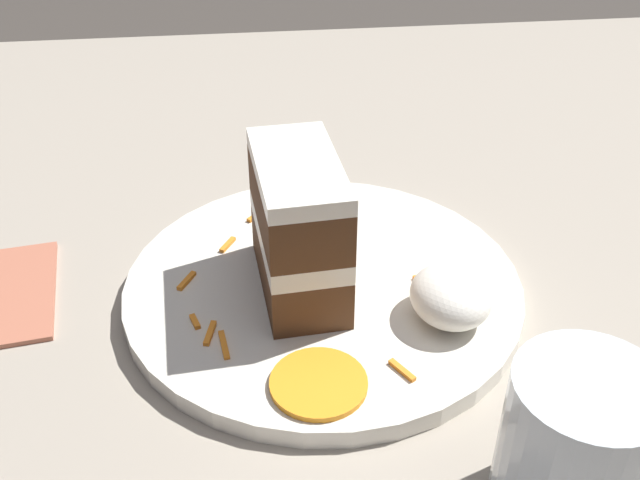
% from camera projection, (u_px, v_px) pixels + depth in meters
% --- Properties ---
extents(ground_plane, '(6.00, 6.00, 0.00)m').
position_uv_depth(ground_plane, '(321.00, 307.00, 0.60)').
color(ground_plane, '#38332D').
rests_on(ground_plane, ground).
extents(dining_table, '(1.18, 1.10, 0.02)m').
position_uv_depth(dining_table, '(321.00, 295.00, 0.59)').
color(dining_table, gray).
rests_on(dining_table, ground).
extents(plate, '(0.30, 0.30, 0.01)m').
position_uv_depth(plate, '(320.00, 288.00, 0.57)').
color(plate, silver).
rests_on(plate, dining_table).
extents(cake_slice, '(0.12, 0.07, 0.10)m').
position_uv_depth(cake_slice, '(299.00, 226.00, 0.53)').
color(cake_slice, '#4C2D19').
rests_on(cake_slice, plate).
extents(cream_dollop, '(0.06, 0.06, 0.04)m').
position_uv_depth(cream_dollop, '(451.00, 296.00, 0.52)').
color(cream_dollop, white).
rests_on(cream_dollop, plate).
extents(orange_garnish, '(0.06, 0.06, 0.00)m').
position_uv_depth(orange_garnish, '(319.00, 383.00, 0.47)').
color(orange_garnish, orange).
rests_on(orange_garnish, plate).
extents(carrot_shreds_scatter, '(0.21, 0.19, 0.00)m').
position_uv_depth(carrot_shreds_scatter, '(272.00, 292.00, 0.55)').
color(carrot_shreds_scatter, orange).
rests_on(carrot_shreds_scatter, plate).
extents(drinking_glass, '(0.08, 0.08, 0.10)m').
position_uv_depth(drinking_glass, '(573.00, 457.00, 0.39)').
color(drinking_glass, silver).
rests_on(drinking_glass, dining_table).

